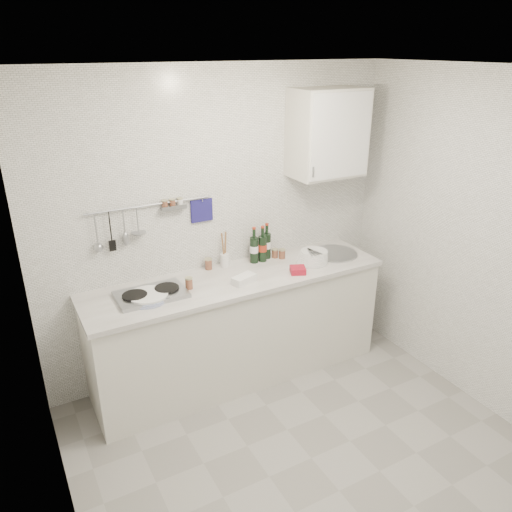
{
  "coord_description": "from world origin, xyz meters",
  "views": [
    {
      "loc": [
        -1.58,
        -2.1,
        2.61
      ],
      "look_at": [
        0.06,
        0.9,
        1.16
      ],
      "focal_mm": 35.0,
      "sensor_mm": 36.0,
      "label": 1
    }
  ],
  "objects_px": {
    "wall_cabinet": "(328,133)",
    "utensil_crock": "(225,258)",
    "plate_stack_hob": "(148,297)",
    "wine_bottles": "(261,243)",
    "plate_stack_sink": "(313,257)"
  },
  "relations": [
    {
      "from": "plate_stack_sink",
      "to": "plate_stack_hob",
      "type": "bearing_deg",
      "value": 179.74
    },
    {
      "from": "wall_cabinet",
      "to": "plate_stack_hob",
      "type": "bearing_deg",
      "value": -174.57
    },
    {
      "from": "wall_cabinet",
      "to": "utensil_crock",
      "type": "distance_m",
      "value": 1.32
    },
    {
      "from": "plate_stack_sink",
      "to": "utensil_crock",
      "type": "xyz_separation_m",
      "value": [
        -0.69,
        0.27,
        0.03
      ]
    },
    {
      "from": "plate_stack_hob",
      "to": "utensil_crock",
      "type": "relative_size",
      "value": 1.0
    },
    {
      "from": "utensil_crock",
      "to": "wine_bottles",
      "type": "bearing_deg",
      "value": -6.29
    },
    {
      "from": "wine_bottles",
      "to": "plate_stack_sink",
      "type": "bearing_deg",
      "value": -32.08
    },
    {
      "from": "plate_stack_sink",
      "to": "wine_bottles",
      "type": "relative_size",
      "value": 0.91
    },
    {
      "from": "wall_cabinet",
      "to": "plate_stack_sink",
      "type": "height_order",
      "value": "wall_cabinet"
    },
    {
      "from": "utensil_crock",
      "to": "plate_stack_sink",
      "type": "bearing_deg",
      "value": -21.13
    },
    {
      "from": "plate_stack_hob",
      "to": "wine_bottles",
      "type": "bearing_deg",
      "value": 12.02
    },
    {
      "from": "plate_stack_sink",
      "to": "utensil_crock",
      "type": "distance_m",
      "value": 0.74
    },
    {
      "from": "plate_stack_hob",
      "to": "plate_stack_sink",
      "type": "distance_m",
      "value": 1.43
    },
    {
      "from": "plate_stack_sink",
      "to": "wall_cabinet",
      "type": "bearing_deg",
      "value": 38.3
    },
    {
      "from": "utensil_crock",
      "to": "wall_cabinet",
      "type": "bearing_deg",
      "value": -6.72
    }
  ]
}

